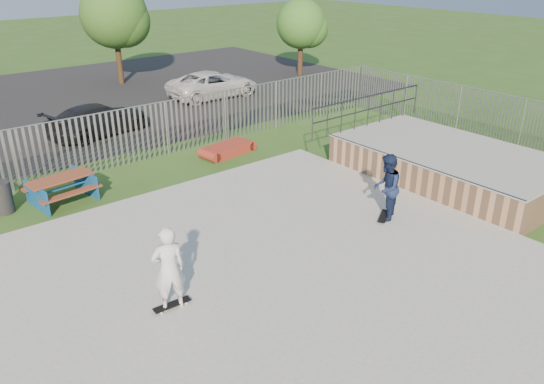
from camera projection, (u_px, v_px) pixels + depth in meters
ground at (227, 304)px, 11.28m from camera, size 120.00×120.00×0.00m
concrete_slab at (227, 301)px, 11.24m from camera, size 15.00×12.00×0.15m
quarter_pipe at (448, 164)px, 17.25m from camera, size 5.50×7.05×2.19m
fence at (161, 183)px, 14.69m from camera, size 26.04×16.02×2.00m
picnic_table at (62, 189)px, 15.79m from camera, size 2.02×1.74×0.78m
funbox at (228, 149)px, 19.66m from camera, size 1.91×1.13×0.36m
trash_bin_grey at (2, 198)px, 15.09m from camera, size 0.56×0.56×0.93m
car_dark at (99, 119)px, 21.57m from camera, size 4.63×2.64×1.27m
car_white at (213, 84)px, 27.27m from camera, size 4.80×2.23×1.33m
tree_mid at (114, 15)px, 28.90m from camera, size 3.65×3.65×5.63m
tree_right at (301, 24)px, 31.40m from camera, size 2.92×2.92×4.51m
skateboard_a at (384, 217)px, 14.57m from camera, size 0.79×0.58×0.08m
skateboard_b at (172, 306)px, 10.90m from camera, size 0.81×0.24×0.08m
skater_navy at (386, 188)px, 14.21m from camera, size 1.14×1.07×1.86m
skater_white at (169, 269)px, 10.54m from camera, size 0.76×0.59×1.86m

